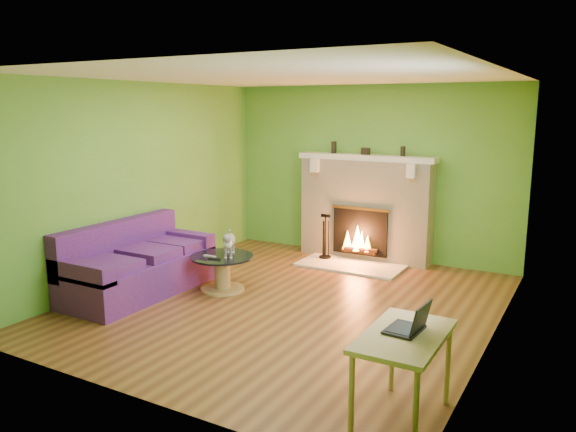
% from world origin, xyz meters
% --- Properties ---
extents(floor, '(5.00, 5.00, 0.00)m').
position_xyz_m(floor, '(0.00, 0.00, 0.00)').
color(floor, '#573119').
rests_on(floor, ground).
extents(ceiling, '(5.00, 5.00, 0.00)m').
position_xyz_m(ceiling, '(0.00, 0.00, 2.60)').
color(ceiling, white).
rests_on(ceiling, wall_back).
extents(wall_back, '(5.00, 0.00, 5.00)m').
position_xyz_m(wall_back, '(0.00, 2.50, 1.30)').
color(wall_back, '#549631').
rests_on(wall_back, floor).
extents(wall_front, '(5.00, 0.00, 5.00)m').
position_xyz_m(wall_front, '(0.00, -2.50, 1.30)').
color(wall_front, '#549631').
rests_on(wall_front, floor).
extents(wall_left, '(0.00, 5.00, 5.00)m').
position_xyz_m(wall_left, '(-2.25, 0.00, 1.30)').
color(wall_left, '#549631').
rests_on(wall_left, floor).
extents(wall_right, '(0.00, 5.00, 5.00)m').
position_xyz_m(wall_right, '(2.25, 0.00, 1.30)').
color(wall_right, '#549631').
rests_on(wall_right, floor).
extents(window_frame, '(0.00, 1.20, 1.20)m').
position_xyz_m(window_frame, '(2.24, -0.90, 1.55)').
color(window_frame, silver).
rests_on(window_frame, wall_right).
extents(window_pane, '(0.00, 1.06, 1.06)m').
position_xyz_m(window_pane, '(2.23, -0.90, 1.55)').
color(window_pane, white).
rests_on(window_pane, wall_right).
extents(fireplace, '(2.10, 0.46, 1.58)m').
position_xyz_m(fireplace, '(0.00, 2.32, 0.77)').
color(fireplace, beige).
rests_on(fireplace, floor).
extents(hearth, '(1.50, 0.75, 0.03)m').
position_xyz_m(hearth, '(0.00, 1.80, 0.01)').
color(hearth, beige).
rests_on(hearth, floor).
extents(mantel, '(2.10, 0.28, 0.08)m').
position_xyz_m(mantel, '(0.00, 2.30, 1.54)').
color(mantel, silver).
rests_on(mantel, fireplace).
extents(sofa, '(0.89, 1.95, 0.87)m').
position_xyz_m(sofa, '(-1.86, -0.58, 0.34)').
color(sofa, '#441A65').
rests_on(sofa, floor).
extents(coffee_table, '(0.79, 0.79, 0.45)m').
position_xyz_m(coffee_table, '(-0.98, 0.02, 0.26)').
color(coffee_table, tan).
rests_on(coffee_table, floor).
extents(desk, '(0.54, 0.93, 0.69)m').
position_xyz_m(desk, '(1.95, -1.80, 0.60)').
color(desk, tan).
rests_on(desk, floor).
extents(cat, '(0.43, 0.56, 0.33)m').
position_xyz_m(cat, '(-0.90, 0.07, 0.61)').
color(cat, slate).
rests_on(cat, coffee_table).
extents(remote_silver, '(0.17, 0.05, 0.02)m').
position_xyz_m(remote_silver, '(-1.08, -0.10, 0.45)').
color(remote_silver, '#939396').
rests_on(remote_silver, coffee_table).
extents(remote_black, '(0.16, 0.07, 0.02)m').
position_xyz_m(remote_black, '(-0.96, -0.16, 0.45)').
color(remote_black, black).
rests_on(remote_black, coffee_table).
extents(laptop, '(0.29, 0.32, 0.23)m').
position_xyz_m(laptop, '(1.93, -1.75, 0.80)').
color(laptop, black).
rests_on(laptop, desk).
extents(fire_tools, '(0.18, 0.18, 0.68)m').
position_xyz_m(fire_tools, '(-0.48, 1.95, 0.37)').
color(fire_tools, black).
rests_on(fire_tools, hearth).
extents(mantel_vase_left, '(0.08, 0.08, 0.18)m').
position_xyz_m(mantel_vase_left, '(-0.54, 2.33, 1.67)').
color(mantel_vase_left, black).
rests_on(mantel_vase_left, mantel).
extents(mantel_vase_right, '(0.07, 0.07, 0.14)m').
position_xyz_m(mantel_vase_right, '(0.55, 2.33, 1.65)').
color(mantel_vase_right, black).
rests_on(mantel_vase_right, mantel).
extents(mantel_box, '(0.12, 0.08, 0.10)m').
position_xyz_m(mantel_box, '(-0.02, 2.33, 1.63)').
color(mantel_box, black).
rests_on(mantel_box, mantel).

